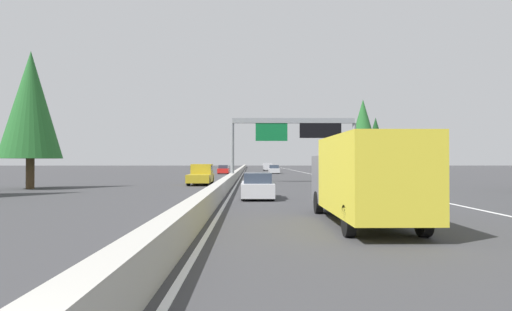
{
  "coord_description": "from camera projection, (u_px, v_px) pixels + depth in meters",
  "views": [
    {
      "loc": [
        -1.26,
        -1.51,
        2.13
      ],
      "look_at": [
        58.55,
        -2.26,
        2.87
      ],
      "focal_mm": 32.27,
      "sensor_mm": 36.0,
      "label": 1
    }
  ],
  "objects": [
    {
      "name": "sedan_mid_left",
      "position": [
        257.0,
        187.0,
        26.17
      ],
      "size": [
        4.4,
        1.8,
        1.47
      ],
      "color": "silver",
      "rests_on": "ground"
    },
    {
      "name": "sign_gantry_overhead",
      "position": [
        295.0,
        131.0,
        46.27
      ],
      "size": [
        0.5,
        12.68,
        6.46
      ],
      "color": "gray",
      "rests_on": "ground"
    },
    {
      "name": "minivan_far_center",
      "position": [
        268.0,
        166.0,
        102.67
      ],
      "size": [
        5.0,
        1.95,
        1.69
      ],
      "color": "silver",
      "rests_on": "ground"
    },
    {
      "name": "box_truck_mid_right",
      "position": [
        363.0,
        176.0,
        15.59
      ],
      "size": [
        8.5,
        2.4,
        2.95
      ],
      "color": "gold",
      "rests_on": "ground"
    },
    {
      "name": "ground_plane",
      "position": [
        239.0,
        177.0,
        61.2
      ],
      "size": [
        320.0,
        320.0,
        0.0
      ],
      "primitive_type": "plane",
      "color": "#38383A"
    },
    {
      "name": "conifer_left_near",
      "position": [
        31.0,
        105.0,
        35.36
      ],
      "size": [
        4.69,
        4.69,
        10.65
      ],
      "color": "#4C3823",
      "rests_on": "ground"
    },
    {
      "name": "conifer_right_mid",
      "position": [
        363.0,
        130.0,
        57.92
      ],
      "size": [
        4.38,
        4.38,
        9.95
      ],
      "color": "#4C3823",
      "rests_on": "ground"
    },
    {
      "name": "shoulder_stripe_median",
      "position": [
        242.0,
        175.0,
        71.2
      ],
      "size": [
        160.0,
        0.16,
        0.01
      ],
      "primitive_type": "cube",
      "color": "silver",
      "rests_on": "ground"
    },
    {
      "name": "oncoming_near",
      "position": [
        223.0,
        170.0,
        77.06
      ],
      "size": [
        4.4,
        1.8,
        1.47
      ],
      "rotation": [
        0.0,
        0.0,
        3.14
      ],
      "color": "red",
      "rests_on": "ground"
    },
    {
      "name": "sedan_mid_center",
      "position": [
        274.0,
        170.0,
        78.99
      ],
      "size": [
        4.4,
        1.8,
        1.47
      ],
      "color": "silver",
      "rests_on": "ground"
    },
    {
      "name": "median_barrier",
      "position": [
        240.0,
        171.0,
        81.2
      ],
      "size": [
        180.0,
        0.56,
        0.9
      ],
      "primitive_type": "cube",
      "color": "#ADAAA3",
      "rests_on": "ground"
    },
    {
      "name": "oncoming_far",
      "position": [
        201.0,
        174.0,
        41.83
      ],
      "size": [
        5.6,
        2.0,
        1.86
      ],
      "rotation": [
        0.0,
        0.0,
        3.14
      ],
      "color": "#AD931E",
      "rests_on": "ground"
    },
    {
      "name": "conifer_right_far",
      "position": [
        376.0,
        140.0,
        71.71
      ],
      "size": [
        3.94,
        3.94,
        8.95
      ],
      "color": "#4C3823",
      "rests_on": "ground"
    },
    {
      "name": "shoulder_stripe_right",
      "position": [
        315.0,
        175.0,
        71.35
      ],
      "size": [
        160.0,
        0.16,
        0.01
      ],
      "primitive_type": "cube",
      "color": "silver",
      "rests_on": "ground"
    }
  ]
}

